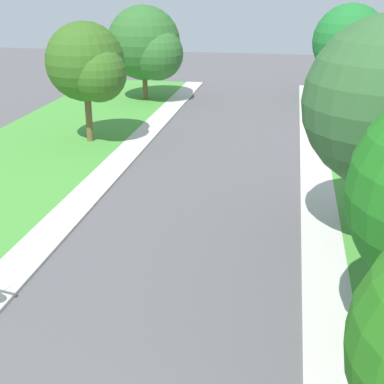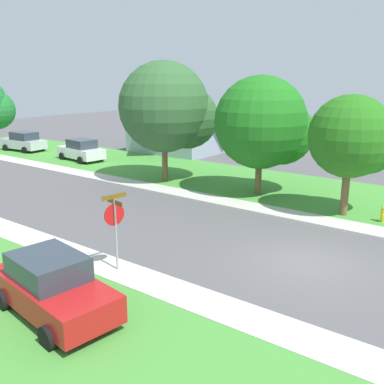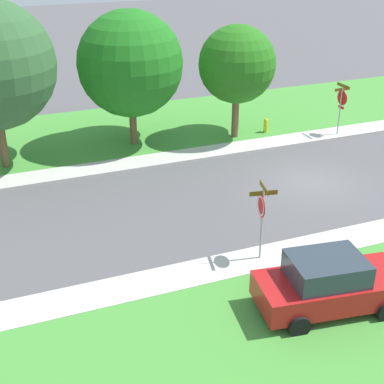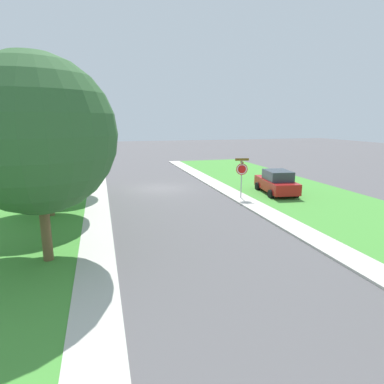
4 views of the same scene
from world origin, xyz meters
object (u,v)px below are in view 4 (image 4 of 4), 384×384
Objects in this scene: stop_sign_near_corner at (99,160)px; tree_sidewalk_far at (28,140)px; stop_sign_far_corner at (242,172)px; fire_hydrant at (78,185)px; car_red_far_down_street at (277,182)px; tree_across_left at (39,145)px; tree_sidewalk_mid at (69,143)px.

tree_sidewalk_far is (2.30, 16.41, 2.66)m from stop_sign_near_corner.
stop_sign_far_corner is 3.34× the size of fire_hydrant.
car_red_far_down_street reaches higher than fire_hydrant.
fire_hydrant is at bearing -29.14° from stop_sign_far_corner.
tree_across_left is at bearing 3.51° from stop_sign_far_corner.
stop_sign_near_corner is at bearing -106.28° from tree_across_left.
car_red_far_down_street is 5.43× the size of fire_hydrant.
tree_sidewalk_far is at bearing 82.03° from stop_sign_near_corner.
fire_hydrant is at bearing -97.82° from tree_sidewalk_mid.
tree_sidewalk_mid is 3.68m from fire_hydrant.
car_red_far_down_street is 14.85m from fire_hydrant.
car_red_far_down_street is 15.49m from tree_across_left.
fire_hydrant is at bearing 63.61° from stop_sign_near_corner.
stop_sign_near_corner is 0.37× the size of tree_sidewalk_far.
tree_sidewalk_far is at bearing 88.05° from tree_sidewalk_mid.
tree_sidewalk_mid is at bearing 82.18° from fire_hydrant.
tree_across_left is at bearing 5.25° from car_red_far_down_street.
tree_sidewalk_mid is 6.95× the size of fire_hydrant.
tree_sidewalk_far is (14.45, 7.64, 3.67)m from car_red_far_down_street.
tree_across_left is (0.67, -6.26, -0.61)m from tree_sidewalk_far.
stop_sign_far_corner is 0.42× the size of tree_across_left.
car_red_far_down_street is (-12.15, 8.76, -1.00)m from stop_sign_near_corner.
car_red_far_down_street is 14.82m from tree_sidewalk_mid.
tree_sidewalk_far reaches higher than car_red_far_down_street.
tree_sidewalk_mid is at bearing -21.59° from stop_sign_far_corner.
stop_sign_far_corner is at bearing 150.86° from fire_hydrant.
stop_sign_far_corner is 12.45m from fire_hydrant.
tree_sidewalk_far is 9.04× the size of fire_hydrant.
car_red_far_down_street is 0.78× the size of tree_sidewalk_mid.
stop_sign_near_corner is 1.00× the size of stop_sign_far_corner.
tree_sidewalk_far is at bearing 87.30° from fire_hydrant.
tree_sidewalk_mid is at bearing 69.27° from stop_sign_near_corner.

